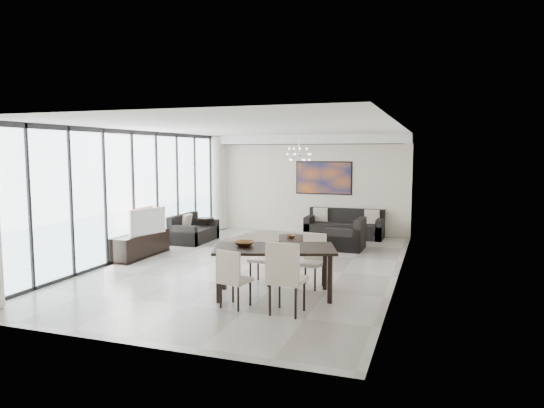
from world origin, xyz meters
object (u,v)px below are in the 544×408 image
at_px(sofa_main, 345,228).
at_px(television, 145,221).
at_px(coffee_table, 291,244).
at_px(dining_table, 275,252).
at_px(tv_console, 140,245).

xyz_separation_m(sofa_main, television, (-3.81, -4.16, 0.58)).
distance_m(coffee_table, sofa_main, 2.72).
height_order(coffee_table, dining_table, dining_table).
bearing_deg(coffee_table, sofa_main, 72.36).
xyz_separation_m(coffee_table, sofa_main, (0.82, 2.59, 0.05)).
xyz_separation_m(tv_console, television, (0.16, -0.05, 0.57)).
bearing_deg(television, dining_table, -102.15).
xyz_separation_m(tv_console, dining_table, (3.90, -1.90, 0.47)).
xyz_separation_m(sofa_main, tv_console, (-3.97, -4.12, 0.01)).
xyz_separation_m(coffee_table, tv_console, (-3.15, -1.53, 0.06)).
bearing_deg(dining_table, sofa_main, 89.27).
height_order(coffee_table, tv_console, tv_console).
relative_size(coffee_table, dining_table, 0.49).
xyz_separation_m(sofa_main, dining_table, (-0.08, -6.02, 0.48)).
distance_m(coffee_table, dining_table, 3.55).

